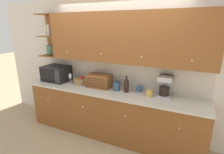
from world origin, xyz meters
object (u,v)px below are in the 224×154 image
object	(u,v)px
microwave	(56,73)
wine_glass	(70,77)
fruit_basket	(81,81)
coffee_maker	(165,86)
storage_canister	(117,86)
mug_blue_second	(139,89)
wine_bottle	(126,85)
bread_box	(99,81)
mug	(149,93)

from	to	relation	value
microwave	wine_glass	distance (m)	0.38
fruit_basket	coffee_maker	xyz separation A→B (m)	(1.66, 0.06, 0.12)
storage_canister	wine_glass	bearing A→B (deg)	-179.27
microwave	mug_blue_second	bearing A→B (deg)	3.75
wine_glass	wine_bottle	world-z (taller)	wine_bottle
bread_box	mug_blue_second	size ratio (longest dim) A/B	4.60
wine_glass	wine_bottle	xyz separation A→B (m)	(1.23, 0.00, -0.00)
wine_bottle	microwave	bearing A→B (deg)	179.63
wine_glass	storage_canister	distance (m)	1.04
microwave	fruit_basket	bearing A→B (deg)	3.18
bread_box	coffee_maker	world-z (taller)	coffee_maker
bread_box	mug_blue_second	bearing A→B (deg)	7.89
wine_bottle	coffee_maker	bearing A→B (deg)	8.85
storage_canister	mug_blue_second	distance (m)	0.41
wine_glass	mug	bearing A→B (deg)	-1.24
wine_glass	bread_box	bearing A→B (deg)	2.29
fruit_basket	mug	bearing A→B (deg)	-3.37
microwave	storage_canister	distance (m)	1.43
bread_box	mug	bearing A→B (deg)	-3.58
bread_box	wine_bottle	world-z (taller)	wine_bottle
bread_box	microwave	bearing A→B (deg)	-179.36
microwave	wine_glass	world-z (taller)	microwave
coffee_maker	fruit_basket	bearing A→B (deg)	-178.02
fruit_basket	bread_box	size ratio (longest dim) A/B	0.65
fruit_basket	wine_bottle	world-z (taller)	wine_bottle
microwave	mug	world-z (taller)	microwave
microwave	coffee_maker	size ratio (longest dim) A/B	1.53
mug_blue_second	storage_canister	bearing A→B (deg)	-162.99
mug_blue_second	wine_glass	bearing A→B (deg)	-174.68
fruit_basket	bread_box	distance (m)	0.44
wine_bottle	mug	distance (m)	0.44
bread_box	fruit_basket	bearing A→B (deg)	177.09
bread_box	wine_bottle	distance (m)	0.57
bread_box	mug_blue_second	world-z (taller)	bread_box
bread_box	mug	distance (m)	1.00
bread_box	wine_bottle	xyz separation A→B (m)	(0.57, -0.02, 0.01)
wine_glass	coffee_maker	world-z (taller)	coffee_maker
storage_canister	bread_box	bearing A→B (deg)	178.01
mug_blue_second	fruit_basket	bearing A→B (deg)	-175.96
microwave	coffee_maker	world-z (taller)	coffee_maker
fruit_basket	microwave	bearing A→B (deg)	-176.82
microwave	storage_canister	bearing A→B (deg)	-0.06
storage_canister	mug_blue_second	xyz separation A→B (m)	(0.39, 0.12, -0.03)
fruit_basket	coffee_maker	size ratio (longest dim) A/B	0.84
microwave	mug_blue_second	xyz separation A→B (m)	(1.82, 0.12, -0.11)
mug_blue_second	mug	world-z (taller)	mug
wine_glass	mug	distance (m)	1.66
fruit_basket	coffee_maker	distance (m)	1.66
storage_canister	microwave	bearing A→B (deg)	179.94
mug_blue_second	coffee_maker	bearing A→B (deg)	-3.59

